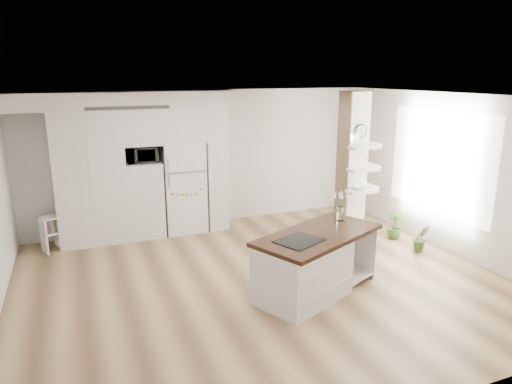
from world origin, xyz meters
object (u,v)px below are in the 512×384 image
kitchen_island (308,265)px  bookshelf (60,234)px  refrigerator (183,187)px  floor_plant_a (421,238)px

kitchen_island → bookshelf: size_ratio=3.37×
kitchen_island → bookshelf: bearing=111.2°
bookshelf → refrigerator: bearing=-16.8°
kitchen_island → floor_plant_a: kitchen_island is taller
refrigerator → kitchen_island: size_ratio=0.82×
refrigerator → floor_plant_a: refrigerator is taller
floor_plant_a → refrigerator: bearing=143.1°
bookshelf → floor_plant_a: size_ratio=1.28×
kitchen_island → bookshelf: (-3.21, 3.16, -0.17)m
kitchen_island → bookshelf: kitchen_island is taller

